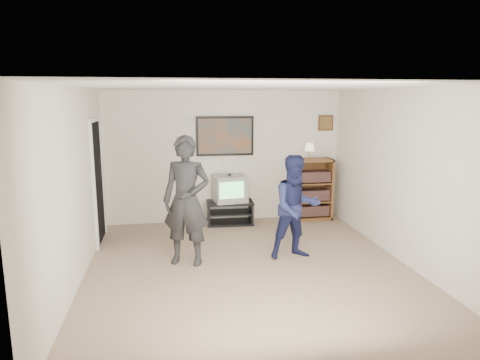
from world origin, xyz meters
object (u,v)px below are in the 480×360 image
object	(u,v)px
crt_television	(230,188)
person_tall	(186,201)
bookshelf	(312,189)
media_stand	(230,212)
person_short	(296,207)

from	to	relation	value
crt_television	person_tall	size ratio (longest dim) A/B	0.32
bookshelf	media_stand	bearing A→B (deg)	-178.26
media_stand	crt_television	world-z (taller)	crt_television
person_tall	person_short	bearing A→B (deg)	18.02
crt_television	person_short	bearing A→B (deg)	-76.70
person_short	media_stand	bearing A→B (deg)	105.16
crt_television	person_tall	bearing A→B (deg)	-122.80
media_stand	person_tall	xyz separation A→B (m)	(-0.90, -1.86, 0.71)
bookshelf	person_tall	world-z (taller)	person_tall
media_stand	person_tall	size ratio (longest dim) A/B	0.48
media_stand	person_short	xyz separation A→B (m)	(0.71, -1.91, 0.56)
crt_television	person_tall	world-z (taller)	person_tall
crt_television	bookshelf	world-z (taller)	bookshelf
crt_television	person_tall	xyz separation A→B (m)	(-0.89, -1.86, 0.24)
media_stand	person_tall	distance (m)	2.18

